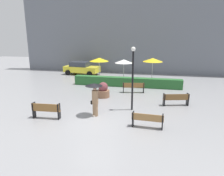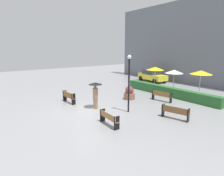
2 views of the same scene
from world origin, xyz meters
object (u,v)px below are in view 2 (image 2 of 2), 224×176
object	(u,v)px
bench_near_left	(68,96)
bench_back_row	(162,95)
planter_pot	(129,94)
lamp_post	(129,78)
bench_far_right	(175,112)
patio_umbrella_yellow_far	(201,72)
patio_umbrella_yellow	(155,69)
pedestrian_with_umbrella	(95,91)
patio_umbrella_white	(174,72)
bench_near_right	(109,118)
parked_car	(152,76)

from	to	relation	value
bench_near_left	bench_back_row	bearing A→B (deg)	56.77
planter_pot	lamp_post	size ratio (longest dim) A/B	0.29
bench_far_right	patio_umbrella_yellow_far	distance (m)	6.78
patio_umbrella_yellow	pedestrian_with_umbrella	bearing A→B (deg)	-76.27
patio_umbrella_yellow	patio_umbrella_white	size ratio (longest dim) A/B	1.04
bench_back_row	patio_umbrella_white	xyz separation A→B (m)	(-1.41, 3.62, 1.65)
planter_pot	patio_umbrella_yellow_far	distance (m)	6.70
bench_far_right	bench_near_left	bearing A→B (deg)	-152.47
bench_far_right	pedestrian_with_umbrella	world-z (taller)	pedestrian_with_umbrella
bench_near_left	patio_umbrella_yellow	bearing A→B (deg)	87.98
bench_back_row	bench_near_right	bearing A→B (deg)	-77.49
bench_back_row	pedestrian_with_umbrella	size ratio (longest dim) A/B	0.91
bench_near_right	bench_far_right	xyz separation A→B (m)	(1.75, 4.02, 0.02)
bench_far_right	lamp_post	bearing A→B (deg)	-153.09
bench_back_row	parked_car	xyz separation A→B (m)	(-7.11, 6.85, 0.30)
bench_back_row	planter_pot	xyz separation A→B (m)	(-2.18, -1.78, -0.01)
bench_back_row	bench_near_right	world-z (taller)	bench_back_row
bench_back_row	patio_umbrella_yellow	distance (m)	5.75
bench_near_right	patio_umbrella_white	bearing A→B (deg)	105.69
parked_car	lamp_post	bearing A→B (deg)	-55.79
pedestrian_with_umbrella	patio_umbrella_white	bearing A→B (deg)	88.20
bench_back_row	bench_far_right	xyz separation A→B (m)	(3.24, -2.70, -0.02)
bench_back_row	patio_umbrella_yellow_far	distance (m)	4.26
bench_near_left	lamp_post	world-z (taller)	lamp_post
bench_near_right	planter_pot	world-z (taller)	planter_pot
bench_far_right	planter_pot	size ratio (longest dim) A/B	1.51
bench_near_right	patio_umbrella_white	xyz separation A→B (m)	(-2.90, 10.34, 1.69)
patio_umbrella_white	patio_umbrella_yellow	bearing A→B (deg)	177.43
lamp_post	patio_umbrella_yellow_far	xyz separation A→B (m)	(1.05, 7.72, -0.10)
bench_far_right	planter_pot	bearing A→B (deg)	170.35
bench_near_right	lamp_post	distance (m)	3.44
bench_near_left	bench_near_right	size ratio (longest dim) A/B	1.01
pedestrian_with_umbrella	planter_pot	xyz separation A→B (m)	(-0.47, 3.87, -0.82)
bench_far_right	planter_pot	world-z (taller)	planter_pot
lamp_post	patio_umbrella_white	world-z (taller)	lamp_post
bench_back_row	patio_umbrella_yellow_far	size ratio (longest dim) A/B	0.72
lamp_post	bench_back_row	bearing A→B (deg)	95.05
bench_near_right	bench_far_right	distance (m)	4.38
planter_pot	bench_near_left	bearing A→B (deg)	-114.11
bench_near_right	patio_umbrella_yellow	bearing A→B (deg)	117.70
pedestrian_with_umbrella	patio_umbrella_white	size ratio (longest dim) A/B	0.86
bench_back_row	lamp_post	xyz separation A→B (m)	(0.37, -4.16, 1.97)
bench_back_row	planter_pot	size ratio (longest dim) A/B	1.54
pedestrian_with_umbrella	planter_pot	world-z (taller)	pedestrian_with_umbrella
pedestrian_with_umbrella	patio_umbrella_yellow_far	xyz separation A→B (m)	(3.12, 9.21, 1.05)
patio_umbrella_yellow_far	parked_car	bearing A→B (deg)	158.91
bench_near_left	patio_umbrella_yellow_far	world-z (taller)	patio_umbrella_yellow_far
parked_car	bench_near_right	bearing A→B (deg)	-57.61
pedestrian_with_umbrella	patio_umbrella_yellow	world-z (taller)	patio_umbrella_yellow
bench_far_right	parked_car	xyz separation A→B (m)	(-10.36, 9.55, 0.31)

